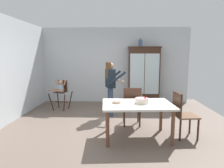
# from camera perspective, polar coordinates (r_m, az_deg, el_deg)

# --- Properties ---
(ground_plane) EXTENTS (6.24, 6.24, 0.00)m
(ground_plane) POSITION_cam_1_polar(r_m,az_deg,el_deg) (4.82, -0.15, -12.49)
(ground_plane) COLOR #66564C
(wall_back) EXTENTS (5.32, 0.06, 2.70)m
(wall_back) POSITION_cam_1_polar(r_m,az_deg,el_deg) (7.14, 0.76, 5.45)
(wall_back) COLOR silver
(wall_back) RESTS_ON ground_plane
(wall_left) EXTENTS (0.06, 5.32, 2.70)m
(wall_left) POSITION_cam_1_polar(r_m,az_deg,el_deg) (5.32, -29.79, 3.32)
(wall_left) COLOR silver
(wall_left) RESTS_ON ground_plane
(china_cabinet) EXTENTS (1.13, 0.48, 2.01)m
(china_cabinet) POSITION_cam_1_polar(r_m,az_deg,el_deg) (6.95, 9.24, 2.47)
(china_cabinet) COLOR #382116
(china_cabinet) RESTS_ON ground_plane
(ceramic_vase) EXTENTS (0.13, 0.13, 0.27)m
(ceramic_vase) POSITION_cam_1_polar(r_m,az_deg,el_deg) (6.91, 8.29, 11.74)
(ceramic_vase) COLOR #3D567F
(ceramic_vase) RESTS_ON china_cabinet
(high_chair_with_toddler) EXTENTS (0.67, 0.76, 0.95)m
(high_chair_with_toddler) POSITION_cam_1_polar(r_m,az_deg,el_deg) (6.35, -14.78, -1.52)
(high_chair_with_toddler) COLOR #382116
(high_chair_with_toddler) RESTS_ON ground_plane
(adult_person) EXTENTS (0.62, 0.61, 1.53)m
(adult_person) POSITION_cam_1_polar(r_m,az_deg,el_deg) (5.47, -0.42, 0.53)
(adult_person) COLOR #33425B
(adult_person) RESTS_ON ground_plane
(dining_table) EXTENTS (1.49, 1.07, 0.74)m
(dining_table) POSITION_cam_1_polar(r_m,az_deg,el_deg) (4.08, 7.39, -6.94)
(dining_table) COLOR silver
(dining_table) RESTS_ON ground_plane
(birthday_cake) EXTENTS (0.28, 0.28, 0.19)m
(birthday_cake) POSITION_cam_1_polar(r_m,az_deg,el_deg) (4.06, 8.68, -4.85)
(birthday_cake) COLOR beige
(birthday_cake) RESTS_ON dining_table
(serving_bowl) EXTENTS (0.18, 0.18, 0.05)m
(serving_bowl) POSITION_cam_1_polar(r_m,az_deg,el_deg) (4.03, 1.34, -5.24)
(serving_bowl) COLOR #C6AD93
(serving_bowl) RESTS_ON dining_table
(dining_chair_far_side) EXTENTS (0.45, 0.45, 0.96)m
(dining_chair_far_side) POSITION_cam_1_polar(r_m,az_deg,el_deg) (4.76, 5.88, -5.78)
(dining_chair_far_side) COLOR #382116
(dining_chair_far_side) RESTS_ON ground_plane
(dining_chair_right_end) EXTENTS (0.48, 0.48, 0.96)m
(dining_chair_right_end) POSITION_cam_1_polar(r_m,az_deg,el_deg) (4.35, 19.61, -7.61)
(dining_chair_right_end) COLOR #382116
(dining_chair_right_end) RESTS_ON ground_plane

